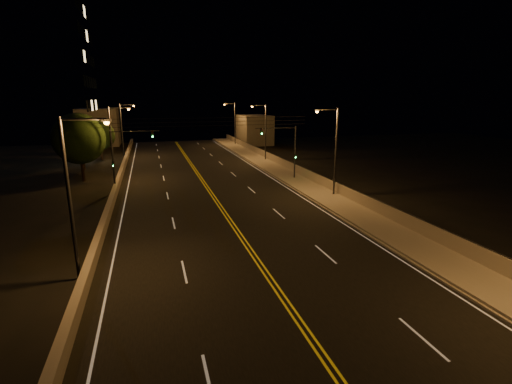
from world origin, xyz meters
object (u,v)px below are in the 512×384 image
object	(u,v)px
streetlight_1	(333,147)
streetlight_6	(123,127)
streetlight_3	(234,121)
streetlight_4	(74,189)
streetlight_5	(114,139)
tree_1	(81,141)
tree_2	(100,135)
traffic_signal_right	(288,147)
tree_0	(79,139)
streetlight_2	(264,129)
traffic_signal_left	(122,153)

from	to	relation	value
streetlight_1	streetlight_6	xyz separation A→B (m)	(-21.43, 33.21, 0.00)
streetlight_3	streetlight_4	distance (m)	60.79
streetlight_5	tree_1	xyz separation A→B (m)	(-5.10, 9.78, -1.09)
streetlight_1	tree_2	bearing A→B (deg)	128.35
traffic_signal_right	tree_1	xyz separation A→B (m)	(-25.06, 14.55, -0.06)
streetlight_6	streetlight_3	bearing A→B (deg)	28.34
streetlight_4	streetlight_5	bearing A→B (deg)	90.00
streetlight_1	tree_0	xyz separation A→B (m)	(-25.42, 15.10, -0.00)
streetlight_4	tree_2	world-z (taller)	streetlight_4
streetlight_2	streetlight_4	size ratio (longest dim) A/B	1.00
traffic_signal_left	tree_0	bearing A→B (deg)	128.45
streetlight_3	streetlight_6	bearing A→B (deg)	-151.66
streetlight_4	tree_0	distance (m)	27.52
streetlight_6	traffic_signal_right	distance (m)	31.60
streetlight_1	streetlight_4	bearing A→B (deg)	-150.49
tree_1	streetlight_5	bearing A→B (deg)	-62.46
streetlight_5	traffic_signal_right	world-z (taller)	streetlight_5
streetlight_5	streetlight_6	distance (m)	19.72
streetlight_6	traffic_signal_right	world-z (taller)	streetlight_6
streetlight_5	traffic_signal_left	distance (m)	4.99
streetlight_2	tree_1	xyz separation A→B (m)	(-26.53, 0.12, -1.09)
tree_1	streetlight_3	bearing A→B (deg)	39.01
streetlight_6	streetlight_1	bearing A→B (deg)	-57.17
tree_0	tree_2	xyz separation A→B (m)	(0.39, 16.54, -1.14)
streetlight_4	tree_2	size ratio (longest dim) A/B	1.40
tree_1	streetlight_6	bearing A→B (deg)	62.82
streetlight_1	streetlight_3	size ratio (longest dim) A/B	1.00
streetlight_2	streetlight_5	xyz separation A→B (m)	(-21.43, -9.67, 0.00)
streetlight_1	streetlight_3	world-z (taller)	same
streetlight_1	streetlight_4	world-z (taller)	same
streetlight_1	traffic_signal_left	bearing A→B (deg)	156.80
traffic_signal_right	traffic_signal_left	bearing A→B (deg)	180.00
streetlight_2	tree_1	world-z (taller)	streetlight_2
traffic_signal_right	tree_2	size ratio (longest dim) A/B	1.03
traffic_signal_left	tree_2	bearing A→B (deg)	101.51
streetlight_2	tree_2	xyz separation A→B (m)	(-25.03, 8.48, -1.14)
traffic_signal_left	traffic_signal_right	bearing A→B (deg)	0.00
traffic_signal_left	tree_1	world-z (taller)	traffic_signal_left
streetlight_2	streetlight_5	world-z (taller)	same
streetlight_1	tree_1	distance (m)	35.31
streetlight_2	streetlight_1	bearing A→B (deg)	-90.00
streetlight_6	traffic_signal_left	distance (m)	24.52
streetlight_5	streetlight_6	size ratio (longest dim) A/B	1.00
streetlight_5	tree_0	world-z (taller)	streetlight_5
streetlight_3	tree_2	world-z (taller)	streetlight_3
streetlight_5	streetlight_6	xyz separation A→B (m)	(0.00, 19.72, 0.00)
streetlight_5	tree_0	size ratio (longest dim) A/B	1.09
streetlight_5	traffic_signal_left	world-z (taller)	streetlight_5
streetlight_3	traffic_signal_right	distance (m)	36.08
traffic_signal_right	streetlight_5	bearing A→B (deg)	166.58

